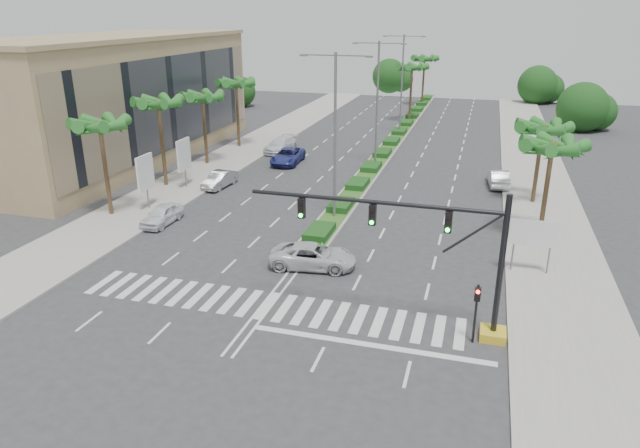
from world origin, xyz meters
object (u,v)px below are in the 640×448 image
object	(u,v)px
car_crossing	(313,256)
car_parked_c	(288,156)
car_parked_d	(281,145)
car_right	(498,178)
car_parked_b	(219,180)
car_parked_a	(162,215)

from	to	relation	value
car_crossing	car_parked_c	bearing A→B (deg)	15.21
car_parked_c	car_parked_d	xyz separation A→B (m)	(-2.43, 4.56, 0.01)
car_right	car_parked_b	bearing A→B (deg)	11.32
car_crossing	car_right	xyz separation A→B (m)	(10.84, 20.85, 0.01)
car_right	car_crossing	bearing A→B (deg)	57.04
car_parked_b	car_crossing	distance (m)	18.74
car_parked_d	car_crossing	bearing A→B (deg)	-59.40
car_parked_c	car_parked_d	world-z (taller)	car_parked_d
car_parked_a	car_right	xyz separation A→B (m)	(23.60, 16.76, 0.04)
car_crossing	car_parked_d	bearing A→B (deg)	16.14
car_parked_a	car_parked_d	xyz separation A→B (m)	(0.62, 23.72, 0.07)
car_parked_b	car_parked_d	distance (m)	14.10
car_parked_a	car_parked_c	distance (m)	19.41
car_parked_c	car_parked_d	size ratio (longest dim) A/B	1.04
car_parked_b	car_parked_c	size ratio (longest dim) A/B	0.76
car_parked_c	car_crossing	world-z (taller)	car_parked_c
car_parked_a	car_parked_d	distance (m)	23.73
car_parked_b	car_parked_c	world-z (taller)	car_parked_c
car_crossing	car_parked_b	bearing A→B (deg)	35.46
car_parked_a	car_parked_c	xyz separation A→B (m)	(3.05, 19.16, 0.06)
car_parked_a	car_parked_b	xyz separation A→B (m)	(0.00, 9.64, -0.01)
car_parked_a	car_parked_b	world-z (taller)	car_parked_a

